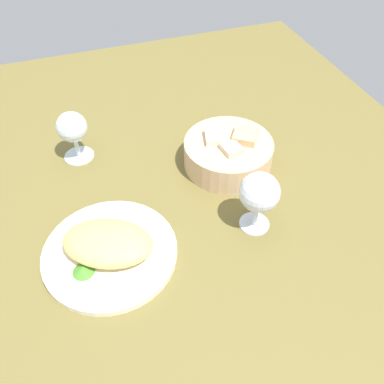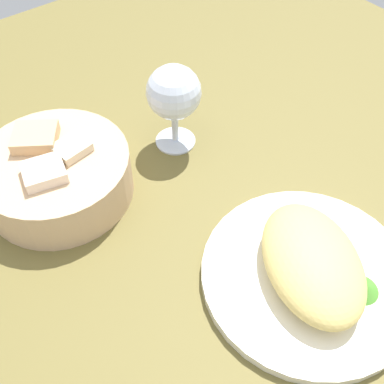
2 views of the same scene
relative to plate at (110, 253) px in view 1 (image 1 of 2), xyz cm
name	(u,v)px [view 1 (image 1 of 2)]	position (x,y,z in cm)	size (l,w,h in cm)	color
ground_plane	(140,208)	(8.02, 10.45, -1.70)	(140.00, 140.00, 2.00)	brown
plate	(110,253)	(0.00, 0.00, 0.00)	(24.59, 24.59, 1.40)	white
omelette	(108,243)	(0.00, 0.00, 2.98)	(16.38, 10.63, 4.56)	#DABE68
lettuce_garnish	(83,269)	(-5.13, -2.92, 1.35)	(3.94, 3.94, 1.31)	#46892A
bread_basket	(228,153)	(29.98, 15.92, 2.70)	(19.50, 19.50, 8.01)	#D2AD82
wine_glass_near	(259,194)	(28.08, -2.11, 7.91)	(7.60, 7.60, 12.87)	silver
wine_glass_far	(72,130)	(-1.38, 29.75, 6.99)	(6.76, 6.76, 11.79)	silver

